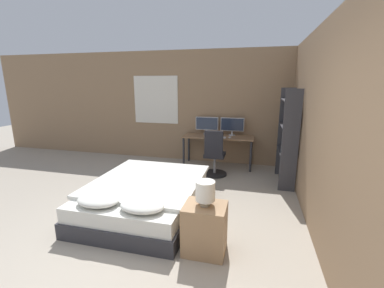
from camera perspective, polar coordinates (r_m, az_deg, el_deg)
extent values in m
plane|color=#9E9384|center=(3.12, -14.16, -25.14)|extent=(20.00, 20.00, 0.00)
cube|color=#8E7051|center=(6.32, 2.82, 8.13)|extent=(12.00, 0.06, 2.70)
cube|color=silver|center=(6.64, -8.05, 9.69)|extent=(1.16, 0.01, 1.18)
cube|color=#A3B2CC|center=(6.64, -8.03, 9.70)|extent=(1.08, 0.01, 1.10)
cube|color=#8E7051|center=(3.75, 26.23, 3.15)|extent=(0.06, 12.00, 2.70)
cube|color=#2D2D33|center=(4.14, -10.05, -12.84)|extent=(1.55, 2.04, 0.22)
cube|color=silver|center=(4.06, -10.17, -10.16)|extent=(1.49, 1.98, 0.20)
cube|color=silver|center=(4.11, -9.54, -7.91)|extent=(1.59, 1.72, 0.05)
ellipsoid|color=silver|center=(3.52, -20.16, -11.63)|extent=(0.55, 0.38, 0.13)
ellipsoid|color=silver|center=(3.24, -11.02, -13.29)|extent=(0.55, 0.38, 0.13)
cube|color=#997551|center=(3.12, 2.87, -18.25)|extent=(0.48, 0.41, 0.58)
cylinder|color=gray|center=(2.97, 2.94, -13.34)|extent=(0.11, 0.11, 0.01)
cylinder|color=gray|center=(2.96, 2.95, -12.78)|extent=(0.02, 0.02, 0.05)
cylinder|color=silver|center=(2.90, 2.98, -10.35)|extent=(0.22, 0.22, 0.22)
cube|color=#846042|center=(6.00, 5.80, 1.61)|extent=(1.64, 0.57, 0.03)
cylinder|color=#2D2D33|center=(6.02, -1.87, -1.83)|extent=(0.05, 0.05, 0.69)
cylinder|color=#2D2D33|center=(5.80, 12.90, -2.77)|extent=(0.05, 0.05, 0.69)
cylinder|color=#2D2D33|center=(6.46, -0.72, -0.77)|extent=(0.05, 0.05, 0.69)
cylinder|color=#2D2D33|center=(6.25, 13.03, -1.60)|extent=(0.05, 0.05, 0.69)
cylinder|color=#B7B7BC|center=(6.23, 3.30, 2.28)|extent=(0.16, 0.16, 0.01)
cylinder|color=#B7B7BC|center=(6.22, 3.31, 2.74)|extent=(0.03, 0.03, 0.09)
cube|color=#B7B7BC|center=(6.18, 3.34, 4.58)|extent=(0.55, 0.03, 0.31)
cube|color=#232D42|center=(6.17, 3.31, 4.57)|extent=(0.52, 0.00, 0.28)
cylinder|color=#B7B7BC|center=(6.14, 8.85, 1.99)|extent=(0.16, 0.16, 0.01)
cylinder|color=#B7B7BC|center=(6.13, 8.87, 2.46)|extent=(0.03, 0.03, 0.09)
cube|color=#B7B7BC|center=(6.10, 8.94, 4.32)|extent=(0.55, 0.03, 0.31)
cube|color=#232D42|center=(6.09, 8.93, 4.30)|extent=(0.52, 0.00, 0.28)
cube|color=#B7B7BC|center=(5.82, 5.54, 1.50)|extent=(0.40, 0.13, 0.02)
ellipsoid|color=#B7B7BC|center=(5.79, 8.40, 1.43)|extent=(0.07, 0.05, 0.04)
cylinder|color=black|center=(5.60, 5.02, -6.58)|extent=(0.52, 0.52, 0.04)
cylinder|color=gray|center=(5.53, 5.06, -4.58)|extent=(0.05, 0.05, 0.37)
cube|color=black|center=(5.47, 5.11, -2.39)|extent=(0.42, 0.42, 0.07)
cube|color=black|center=(5.22, 4.84, 0.15)|extent=(0.38, 0.05, 0.51)
cube|color=#333338|center=(4.81, 20.99, 0.40)|extent=(0.29, 0.02, 1.84)
cube|color=#333338|center=(5.69, 20.01, 2.38)|extent=(0.29, 0.02, 1.84)
cube|color=#333338|center=(5.31, 20.22, -1.44)|extent=(0.29, 0.88, 0.02)
cube|color=#333338|center=(5.21, 20.65, 3.85)|extent=(0.29, 0.88, 0.02)
cube|color=#333338|center=(5.16, 21.09, 9.08)|extent=(0.29, 0.88, 0.02)
cube|color=#B2332D|center=(4.88, 20.78, -1.43)|extent=(0.24, 0.02, 0.19)
cube|color=#7A387F|center=(4.92, 20.75, -1.20)|extent=(0.24, 0.04, 0.22)
cube|color=teal|center=(4.96, 20.68, -1.20)|extent=(0.24, 0.03, 0.19)
cube|color=#BCB29E|center=(5.00, 20.63, -1.12)|extent=(0.24, 0.03, 0.19)
cube|color=#337042|center=(5.03, 20.61, -0.74)|extent=(0.24, 0.03, 0.24)
cube|color=gold|center=(5.07, 20.57, -0.46)|extent=(0.24, 0.04, 0.27)
cube|color=teal|center=(5.11, 20.53, -0.36)|extent=(0.24, 0.03, 0.27)
cube|color=teal|center=(4.79, 21.28, 4.54)|extent=(0.24, 0.03, 0.23)
cube|color=#7A387F|center=(4.83, 21.22, 4.48)|extent=(0.24, 0.03, 0.21)
cube|color=#2D4784|center=(4.87, 21.18, 4.76)|extent=(0.24, 0.04, 0.24)
cube|color=#B2332D|center=(4.92, 21.08, 4.44)|extent=(0.24, 0.04, 0.17)
cube|color=#7A387F|center=(4.97, 21.04, 4.78)|extent=(0.24, 0.04, 0.22)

